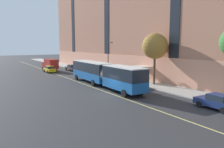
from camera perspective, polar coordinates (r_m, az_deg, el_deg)
The scene contains 15 objects.
ground_plane at distance 28.81m, azimuth -0.31°, elevation -5.30°, with size 260.00×260.00×0.00m, color #303033.
sidewalk at distance 36.53m, azimuth 9.52°, elevation -2.56°, with size 4.85×160.00×0.15m, color #ADA89E.
apartment_facade at distance 40.66m, azimuth 22.16°, elevation 15.84°, with size 15.20×110.00×25.37m.
city_bus at distance 34.07m, azimuth -2.48°, elevation 0.27°, with size 3.28×19.42×3.62m.
parked_car_darkgray_0 at distance 56.21m, azimuth -10.51°, elevation 1.64°, with size 2.03×4.75×1.56m.
parked_car_navy_1 at distance 24.39m, azimuth 25.69°, elevation -6.53°, with size 1.99×4.23×1.56m.
parked_car_silver_3 at distance 49.40m, azimuth -7.37°, elevation 0.91°, with size 2.07×4.81×1.56m.
parked_car_silver_4 at distance 34.29m, azimuth 4.69°, elevation -1.93°, with size 2.08×4.70×1.56m.
parked_car_champagne_5 at distance 40.71m, azimuth -1.53°, elevation -0.42°, with size 2.12×4.62×1.56m.
box_truck at distance 56.99m, azimuth -15.84°, elevation 2.47°, with size 2.56×6.70×2.98m.
taxi_cab at distance 53.91m, azimuth -15.99°, elevation 1.23°, with size 2.02×4.71×1.56m.
street_tree_mid_block at distance 35.38m, azimuth 11.15°, elevation 7.11°, with size 4.06×4.06×8.15m.
street_lamp at distance 42.81m, azimuth -0.86°, elevation 4.82°, with size 0.36×1.48×6.93m.
fire_hydrant at distance 48.56m, azimuth -4.77°, elevation 0.49°, with size 0.42×0.24×0.72m.
lane_centerline at distance 31.43m, azimuth -2.91°, elevation -4.23°, with size 0.16×140.00×0.01m, color #E0D66B.
Camera 1 is at (-14.70, -23.95, 6.37)m, focal length 35.00 mm.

